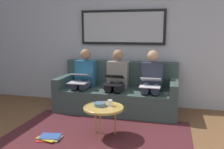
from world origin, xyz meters
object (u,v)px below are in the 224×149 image
at_px(framed_mirror, 122,27).
at_px(person_middle, 117,79).
at_px(magazine_stack, 49,138).
at_px(person_right, 84,77).
at_px(laptop_black, 114,80).
at_px(cup, 110,103).
at_px(laptop_silver, 79,78).
at_px(bowl, 100,104).
at_px(coffee_table, 104,108).
at_px(couch, 117,94).
at_px(person_left, 152,81).
at_px(laptop_white, 150,83).

height_order(framed_mirror, person_middle, framed_mirror).
bearing_deg(magazine_stack, person_right, -88.97).
bearing_deg(magazine_stack, laptop_black, -116.96).
bearing_deg(cup, laptop_silver, -46.46).
bearing_deg(person_right, bowl, 120.74).
xyz_separation_m(framed_mirror, bowl, (-0.02, 1.57, -1.10)).
relative_size(bowl, laptop_silver, 0.46).
bearing_deg(magazine_stack, bowl, -153.04).
relative_size(coffee_table, bowl, 3.29).
relative_size(couch, magazine_stack, 6.51).
xyz_separation_m(person_middle, laptop_black, (0.00, 0.23, 0.02)).
distance_m(cup, bowl, 0.14).
height_order(coffee_table, cup, cup).
relative_size(laptop_black, person_right, 0.34).
relative_size(person_left, laptop_silver, 3.02).
distance_m(person_left, magazine_stack, 1.99).
distance_m(person_middle, laptop_black, 0.23).
relative_size(person_middle, person_right, 1.00).
relative_size(framed_mirror, laptop_black, 4.32).
distance_m(person_left, laptop_white, 0.24).
distance_m(couch, laptop_silver, 0.78).
bearing_deg(person_middle, laptop_black, 90.00).
xyz_separation_m(couch, magazine_stack, (0.61, 1.50, -0.29)).
distance_m(person_middle, laptop_silver, 0.68).
bearing_deg(person_middle, coffee_table, 94.21).
relative_size(bowl, person_middle, 0.15).
height_order(framed_mirror, laptop_white, framed_mirror).
distance_m(framed_mirror, bowl, 1.92).
relative_size(laptop_black, magazine_stack, 1.15).
height_order(person_left, laptop_silver, person_left).
relative_size(couch, framed_mirror, 1.31).
distance_m(coffee_table, laptop_white, 1.08).
distance_m(person_left, person_right, 1.28).
bearing_deg(laptop_white, cup, 59.92).
height_order(couch, cup, couch).
xyz_separation_m(framed_mirror, coffee_table, (-0.08, 1.61, -1.14)).
distance_m(couch, magazine_stack, 1.65).
distance_m(coffee_table, laptop_black, 0.95).
bearing_deg(coffee_table, magazine_stack, 22.35).
bearing_deg(cup, laptop_white, -120.08).
xyz_separation_m(laptop_white, laptop_silver, (1.28, -0.01, 0.01)).
bearing_deg(bowl, person_right, -59.26).
bearing_deg(coffee_table, laptop_silver, -51.59).
height_order(cup, person_right, person_right).
distance_m(bowl, magazine_stack, 0.83).
relative_size(couch, laptop_white, 6.42).
xyz_separation_m(coffee_table, cup, (-0.07, -0.07, 0.06)).
xyz_separation_m(bowl, person_left, (-0.62, -1.11, 0.16)).
distance_m(person_right, laptop_silver, 0.24).
xyz_separation_m(cup, laptop_silver, (0.80, -0.84, 0.16)).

